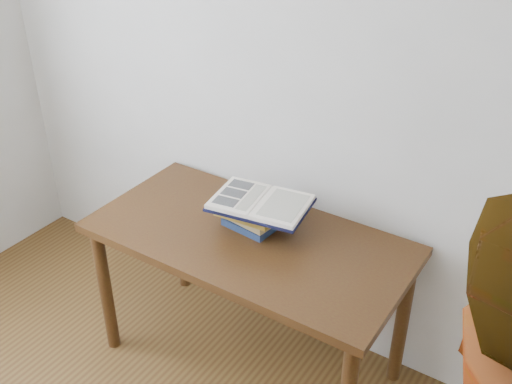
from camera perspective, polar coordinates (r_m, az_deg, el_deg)
The scene contains 3 objects.
desk at distance 2.56m, azimuth -0.72°, elevation -5.96°, with size 1.35×0.68×0.72m.
book_stack at distance 2.53m, azimuth -0.41°, elevation -2.03°, with size 0.26×0.20×0.12m.
open_book at distance 2.46m, azimuth 0.46°, elevation -1.02°, with size 0.43×0.33×0.03m.
Camera 1 is at (1.12, -0.32, 2.16)m, focal length 42.00 mm.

